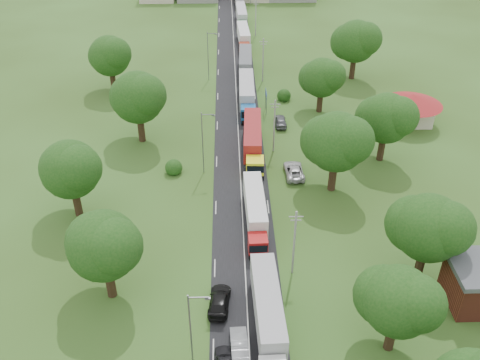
{
  "coord_description": "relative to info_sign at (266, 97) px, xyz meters",
  "views": [
    {
      "loc": [
        -1.87,
        -52.92,
        43.97
      ],
      "look_at": [
        -0.21,
        8.27,
        3.0
      ],
      "focal_mm": 40.0,
      "sensor_mm": 36.0,
      "label": 1
    }
  ],
  "objects": [
    {
      "name": "ground",
      "position": [
        -5.2,
        -35.0,
        -3.0
      ],
      "size": [
        260.0,
        260.0,
        0.0
      ],
      "primitive_type": "plane",
      "color": "#2F4517",
      "rests_on": "ground"
    },
    {
      "name": "road",
      "position": [
        -5.2,
        -15.0,
        -3.0
      ],
      "size": [
        8.0,
        200.0,
        0.04
      ],
      "primitive_type": "cube",
      "color": "black",
      "rests_on": "ground"
    },
    {
      "name": "info_sign",
      "position": [
        0.0,
        0.0,
        0.0
      ],
      "size": [
        0.12,
        3.1,
        4.1
      ],
      "color": "slate",
      "rests_on": "ground"
    },
    {
      "name": "pole_1",
      "position": [
        0.3,
        -42.0,
        1.68
      ],
      "size": [
        1.6,
        0.24,
        9.0
      ],
      "color": "gray",
      "rests_on": "ground"
    },
    {
      "name": "pole_2",
      "position": [
        0.3,
        -14.0,
        1.68
      ],
      "size": [
        1.6,
        0.24,
        9.0
      ],
      "color": "gray",
      "rests_on": "ground"
    },
    {
      "name": "pole_3",
      "position": [
        0.3,
        14.0,
        1.68
      ],
      "size": [
        1.6,
        0.24,
        9.0
      ],
      "color": "gray",
      "rests_on": "ground"
    },
    {
      "name": "pole_4",
      "position": [
        0.3,
        42.0,
        1.68
      ],
      "size": [
        1.6,
        0.24,
        9.0
      ],
      "color": "gray",
      "rests_on": "ground"
    },
    {
      "name": "lamp_0",
      "position": [
        -10.55,
        -55.0,
        2.55
      ],
      "size": [
        2.03,
        0.22,
        10.0
      ],
      "color": "slate",
      "rests_on": "ground"
    },
    {
      "name": "lamp_1",
      "position": [
        -10.55,
        -20.0,
        2.55
      ],
      "size": [
        2.03,
        0.22,
        10.0
      ],
      "color": "slate",
      "rests_on": "ground"
    },
    {
      "name": "lamp_2",
      "position": [
        -10.55,
        15.0,
        2.55
      ],
      "size": [
        2.03,
        0.22,
        10.0
      ],
      "color": "slate",
      "rests_on": "ground"
    },
    {
      "name": "tree_2",
      "position": [
        8.79,
        -52.86,
        3.59
      ],
      "size": [
        8.0,
        8.0,
        10.1
      ],
      "color": "#382616",
      "rests_on": "ground"
    },
    {
      "name": "tree_3",
      "position": [
        14.79,
        -42.84,
        4.22
      ],
      "size": [
        8.8,
        8.8,
        11.07
      ],
      "color": "#382616",
      "rests_on": "ground"
    },
    {
      "name": "tree_4",
      "position": [
        7.79,
        -24.83,
        4.85
      ],
      "size": [
        9.6,
        9.6,
        12.05
      ],
      "color": "#382616",
      "rests_on": "ground"
    },
    {
      "name": "tree_5",
      "position": [
        16.79,
        -16.84,
        4.22
      ],
      "size": [
        8.8,
        8.8,
        11.07
      ],
      "color": "#382616",
      "rests_on": "ground"
    },
    {
      "name": "tree_6",
      "position": [
        9.79,
        0.14,
        3.59
      ],
      "size": [
        8.0,
        8.0,
        10.1
      ],
      "color": "#382616",
      "rests_on": "ground"
    },
    {
      "name": "tree_7",
      "position": [
        18.79,
        15.17,
        4.85
      ],
      "size": [
        9.6,
        9.6,
        12.05
      ],
      "color": "#382616",
      "rests_on": "ground"
    },
    {
      "name": "tree_10",
      "position": [
        -20.21,
        -44.84,
        4.22
      ],
      "size": [
        8.8,
        8.8,
        11.07
      ],
      "color": "#382616",
      "rests_on": "ground"
    },
    {
      "name": "tree_11",
      "position": [
        -27.21,
        -29.84,
        4.22
      ],
      "size": [
        8.8,
        8.8,
        11.07
      ],
      "color": "#382616",
      "rests_on": "ground"
    },
    {
      "name": "tree_12",
      "position": [
        -21.21,
        -9.83,
        4.85
      ],
      "size": [
        9.6,
        9.6,
        12.05
      ],
      "color": "#382616",
      "rests_on": "ground"
    },
    {
      "name": "tree_13",
      "position": [
        -29.21,
        10.16,
        4.22
      ],
      "size": [
        8.8,
        8.8,
        11.07
      ],
      "color": "#382616",
      "rests_on": "ground"
    },
    {
      "name": "house_cream",
      "position": [
        24.8,
        -5.0,
        0.64
      ],
      "size": [
        10.08,
        10.08,
        5.8
      ],
      "color": "beige",
      "rests_on": "ground"
    },
    {
      "name": "truck_0",
      "position": [
        -3.19,
        -50.57,
        -0.75
      ],
      "size": [
        3.06,
        15.38,
        4.25
      ],
      "color": "silver",
      "rests_on": "ground"
    },
    {
      "name": "truck_1",
      "position": [
        -3.57,
        -32.64,
        -0.94
      ],
      "size": [
        2.72,
        14.05,
        3.89
      ],
      "color": "#AA1314",
      "rests_on": "ground"
    },
    {
      "name": "truck_2",
      "position": [
        -3.06,
        -14.56,
        -0.68
      ],
      "size": [
        3.29,
        15.8,
        4.37
      ],
      "color": "#F6F81D",
      "rests_on": "ground"
    },
    {
      "name": "truck_3",
      "position": [
        -3.36,
        2.84,
        -0.7
      ],
      "size": [
        2.91,
        15.64,
        4.33
      ],
      "color": "#1A5D9D",
      "rests_on": "ground"
    },
    {
      "name": "truck_4",
      "position": [
        -3.06,
        17.73,
        -0.82
      ],
      "size": [
        2.98,
        14.89,
        4.12
      ],
      "color": "white",
      "rests_on": "ground"
    },
    {
      "name": "truck_5",
      "position": [
        -2.88,
        35.22,
        -0.94
      ],
      "size": [
        2.91,
        14.09,
        3.89
      ],
      "color": "maroon",
      "rests_on": "ground"
    },
    {
      "name": "truck_6",
      "position": [
        -2.89,
        51.39,
        -0.96
      ],
      "size": [
        2.69,
        13.92,
        3.85
      ],
      "color": "#2B7234",
      "rests_on": "ground"
    },
    {
      "name": "car_lane_mid",
      "position": [
        -6.2,
        -53.0,
        -2.21
      ],
      "size": [
        1.89,
        4.9,
        1.59
      ],
      "primitive_type": "imported",
      "rotation": [
        0.0,
        0.0,
        3.18
      ],
      "color": "#A2A5AA",
      "rests_on": "ground"
    },
    {
      "name": "car_lane_rear",
      "position": [
        -8.2,
        -47.0,
        -2.21
      ],
      "size": [
        2.78,
        5.66,
        1.58
      ],
      "primitive_type": "imported",
      "rotation": [
        0.0,
        0.0,
        3.04
      ],
      "color": "black",
      "rests_on": "ground"
    },
    {
      "name": "car_verge_near",
      "position": [
        2.8,
        -21.16,
        -2.19
      ],
      "size": [
        2.87,
        5.9,
        1.62
      ],
      "primitive_type": "imported",
      "rotation": [
        0.0,
        0.0,
        3.17
      ],
      "color": "#AFAFAF",
      "rests_on": "ground"
    },
    {
      "name": "car_verge_far",
      "position": [
        2.21,
        -5.21,
        -2.17
      ],
      "size": [
        2.06,
        4.91,
        1.66
      ],
      "primitive_type": "imported",
      "rotation": [
        0.0,
        0.0,
        3.16
      ],
      "color": "#525559",
      "rests_on": "ground"
    }
  ]
}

